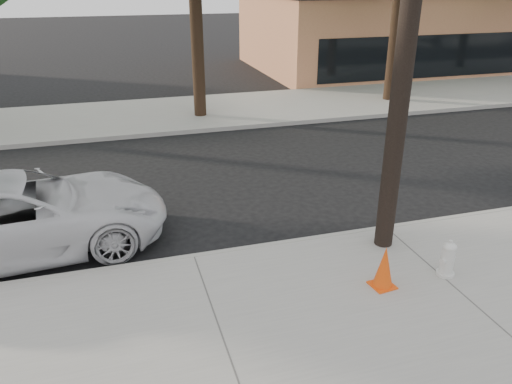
{
  "coord_description": "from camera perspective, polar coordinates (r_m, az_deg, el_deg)",
  "views": [
    {
      "loc": [
        -1.17,
        -10.1,
        4.95
      ],
      "look_at": [
        1.39,
        -1.48,
        1.0
      ],
      "focal_mm": 35.0,
      "sensor_mm": 36.0,
      "label": 1
    }
  ],
  "objects": [
    {
      "name": "ground",
      "position": [
        11.31,
        -8.93,
        -2.56
      ],
      "size": [
        120.0,
        120.0,
        0.0
      ],
      "primitive_type": "plane",
      "color": "black",
      "rests_on": "ground"
    },
    {
      "name": "curb_near",
      "position": [
        9.44,
        -7.1,
        -7.58
      ],
      "size": [
        90.0,
        0.12,
        0.16
      ],
      "primitive_type": "cube",
      "color": "#9E9B93",
      "rests_on": "ground"
    },
    {
      "name": "far_sidewalk",
      "position": [
        19.27,
        -12.66,
        8.47
      ],
      "size": [
        90.0,
        5.0,
        0.15
      ],
      "primitive_type": "cube",
      "color": "gray",
      "rests_on": "ground"
    },
    {
      "name": "near_sidewalk",
      "position": [
        7.67,
        -4.12,
        -15.84
      ],
      "size": [
        90.0,
        4.4,
        0.15
      ],
      "primitive_type": "cube",
      "color": "gray",
      "rests_on": "ground"
    },
    {
      "name": "police_cruiser",
      "position": [
        10.43,
        -25.51,
        -2.41
      ],
      "size": [
        5.75,
        3.07,
        1.54
      ],
      "primitive_type": "imported",
      "rotation": [
        0.0,
        0.0,
        1.67
      ],
      "color": "silver",
      "rests_on": "ground"
    },
    {
      "name": "traffic_cone",
      "position": [
        8.57,
        14.44,
        -8.36
      ],
      "size": [
        0.43,
        0.43,
        0.74
      ],
      "rotation": [
        0.0,
        0.0,
        0.13
      ],
      "color": "#F84E0D",
      "rests_on": "near_sidewalk"
    },
    {
      "name": "fire_hydrant",
      "position": [
        9.22,
        21.04,
        -7.21
      ],
      "size": [
        0.34,
        0.31,
        0.64
      ],
      "rotation": [
        0.0,
        0.0,
        0.35
      ],
      "color": "silver",
      "rests_on": "near_sidewalk"
    },
    {
      "name": "building_main",
      "position": [
        31.38,
        17.53,
        17.27
      ],
      "size": [
        18.0,
        10.0,
        4.0
      ],
      "primitive_type": "cube",
      "color": "#BE734F",
      "rests_on": "ground"
    }
  ]
}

